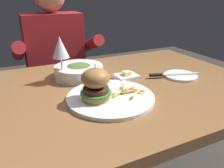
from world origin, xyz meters
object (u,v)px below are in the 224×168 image
Objects in this scene: main_plate at (111,97)px; bread_plate at (181,76)px; butter_dish at (127,77)px; table_knife at (170,74)px; wine_glass at (60,49)px; soup_bowl at (79,71)px; diner_person at (57,77)px; burger_sandwich at (96,84)px.

bread_plate is (0.39, 0.07, -0.00)m from main_plate.
butter_dish reaches higher than bread_plate.
table_knife is at bearing -18.87° from butter_dish.
bread_plate is 1.54× the size of butter_dish.
wine_glass is 0.90× the size of soup_bowl.
soup_bowl is 0.18× the size of diner_person.
table_knife is 2.41× the size of butter_dish.
main_plate is 0.08m from burger_sandwich.
bread_plate is 0.05m from table_knife.
soup_bowl is at bearing -89.88° from diner_person.
main_plate is 2.46× the size of burger_sandwich.
bread_plate is 0.25m from butter_dish.
table_knife is at bearing -25.75° from soup_bowl.
burger_sandwich reaches higher than butter_dish.
soup_bowl is at bearing 84.82° from burger_sandwich.
table_knife is (0.39, 0.09, -0.06)m from burger_sandwich.
main_plate is at bearing -87.54° from diner_person.
wine_glass is 2.01× the size of butter_dish.
burger_sandwich is 0.26m from wine_glass.
butter_dish is at bearing -74.07° from diner_person.
wine_glass is 1.30× the size of bread_plate.
diner_person is (-0.00, 0.53, -0.21)m from soup_bowl.
butter_dish is (0.15, 0.15, 0.00)m from main_plate.
main_plate is 1.62× the size of wine_glass.
burger_sandwich is 0.83m from diner_person.
main_plate reaches higher than bread_plate.
main_plate is 1.45× the size of soup_bowl.
wine_glass is 0.83× the size of table_knife.
soup_bowl is (-0.18, 0.11, 0.02)m from butter_dish.
main_plate is 0.81m from diner_person.
butter_dish is at bearing 161.13° from table_knife.
table_knife is 0.82m from diner_person.
butter_dish is (0.26, -0.09, -0.13)m from wine_glass.
diner_person reaches higher than wine_glass.
table_knife is 0.20× the size of diner_person.
bread_plate is 0.13× the size of diner_person.
main_plate is 2.11× the size of bread_plate.
bread_plate is 0.46m from soup_bowl.
burger_sandwich is 0.55× the size of table_knife.
diner_person is at bearing 90.12° from soup_bowl.
soup_bowl is at bearing 15.58° from wine_glass.
diner_person reaches higher than bread_plate.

